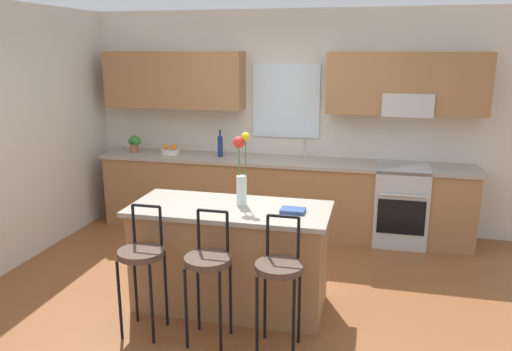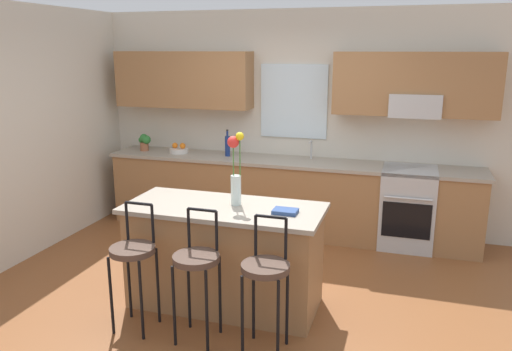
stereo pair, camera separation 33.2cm
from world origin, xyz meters
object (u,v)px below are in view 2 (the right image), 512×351
Objects in this scene: fruit_bowl_oranges at (179,150)px; bar_stool_far at (266,273)px; bar_stool_near at (133,255)px; potted_plant_small at (145,141)px; kitchen_island at (225,255)px; flower_vase at (236,171)px; cookbook at (285,211)px; bottle_olive_oil at (227,145)px; oven_range at (407,208)px; bar_stool_middle at (197,264)px.

bar_stool_far is at bearing -53.02° from fruit_bowl_oranges.
fruit_bowl_oranges is at bearing 107.79° from bar_stool_near.
kitchen_island is at bearing -46.34° from potted_plant_small.
flower_vase reaches higher than bar_stool_far.
cookbook reaches higher than kitchen_island.
bar_stool_near is at bearing -133.72° from flower_vase.
flower_vase is at bearing -67.48° from bottle_olive_oil.
bar_stool_far is 1.00m from flower_vase.
potted_plant_small is (-1.17, -0.00, -0.01)m from bottle_olive_oil.
potted_plant_small reaches higher than oven_range.
fruit_bowl_oranges is 0.50m from potted_plant_small.
bar_stool_near is 4.66× the size of potted_plant_small.
bar_stool_near is 1.10m from bar_stool_far.
cookbook is (0.47, -0.10, -0.29)m from flower_vase.
cookbook is at bearing -3.09° from kitchen_island.
kitchen_island is 2.16m from bottle_olive_oil.
oven_range is at bearing -0.39° from potted_plant_small.
cookbook is 0.60× the size of bottle_olive_oil.
fruit_bowl_oranges reaches higher than cookbook.
bar_stool_near is at bearing -132.89° from kitchen_island.
flower_vase is at bearing 82.71° from bar_stool_middle.
bar_stool_near is at bearing -86.73° from bottle_olive_oil.
bar_stool_far is (1.10, 0.00, 0.00)m from bar_stool_near.
bar_stool_middle is 1.64× the size of flower_vase.
potted_plant_small is (-0.50, -0.00, 0.08)m from fruit_bowl_oranges.
flower_vase reaches higher than fruit_bowl_oranges.
potted_plant_small is at bearing 179.61° from oven_range.
fruit_bowl_oranges is 0.68m from bottle_olive_oil.
flower_vase reaches higher than bottle_olive_oil.
potted_plant_small is (-1.86, 1.95, 0.58)m from kitchen_island.
bar_stool_near is 2.58m from bottle_olive_oil.
fruit_bowl_oranges reaches higher than kitchen_island.
bottle_olive_oil is (-1.25, 2.55, 0.42)m from bar_stool_far.
bottle_olive_oil is (-0.78, 1.88, -0.17)m from flower_vase.
kitchen_island is at bearing -139.77° from flower_vase.
bar_stool_middle is 2.91m from fruit_bowl_oranges.
bar_stool_far is 5.21× the size of cookbook.
bar_stool_middle is 3.10× the size of bottle_olive_oil.
flower_vase is 1.90× the size of bottle_olive_oil.
oven_range is 2.92m from fruit_bowl_oranges.
potted_plant_small is (-3.37, 0.02, 0.59)m from oven_range.
bar_stool_near is at bearing 180.00° from bar_stool_far.
bar_stool_far is at bearing 0.00° from bar_stool_near.
potted_plant_small is at bearing -179.77° from fruit_bowl_oranges.
fruit_bowl_oranges is (-1.45, 1.88, -0.26)m from flower_vase.
oven_range is 2.46m from flower_vase.
oven_range is 0.88× the size of bar_stool_middle.
kitchen_island is 0.62m from bar_stool_middle.
bar_stool_middle is 0.55m from bar_stool_far.
kitchen_island is 2.44m from fruit_bowl_oranges.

